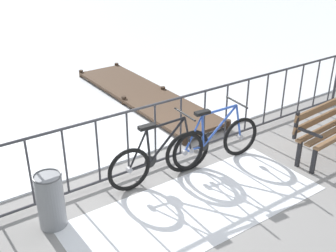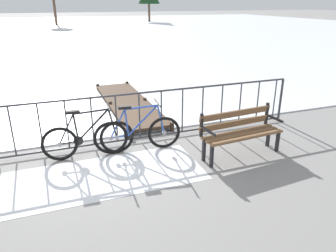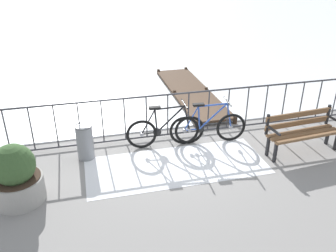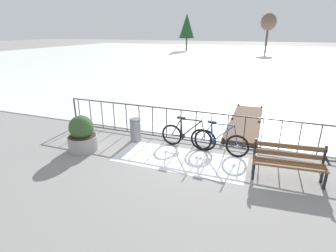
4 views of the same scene
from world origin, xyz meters
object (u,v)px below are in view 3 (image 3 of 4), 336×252
Objects in this scene: bicycle_second at (166,131)px; trash_bin at (85,142)px; bicycle_near_railing at (208,127)px; planter_with_shrub at (16,177)px; park_bench at (302,129)px.

bicycle_second is 1.71m from trash_bin.
bicycle_near_railing is 3.96m from planter_with_shrub.
trash_bin is (-2.64, -0.01, 0.00)m from bicycle_near_railing.
planter_with_shrub is (-5.56, -0.34, -0.04)m from park_bench.
bicycle_second is at bearing 175.37° from bicycle_near_railing.
planter_with_shrub is at bearing -176.55° from park_bench.
trash_bin is at bearing 44.62° from planter_with_shrub.
bicycle_near_railing reaches higher than trash_bin.
bicycle_near_railing is 1.00× the size of bicycle_second.
trash_bin is at bearing -176.97° from bicycle_second.
park_bench is at bearing -24.68° from bicycle_near_railing.
trash_bin is (-4.41, 0.80, -0.14)m from park_bench.
trash_bin is (1.15, 1.14, -0.10)m from planter_with_shrub.
planter_with_shrub is 1.62m from trash_bin.
bicycle_second is 1.62× the size of planter_with_shrub.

